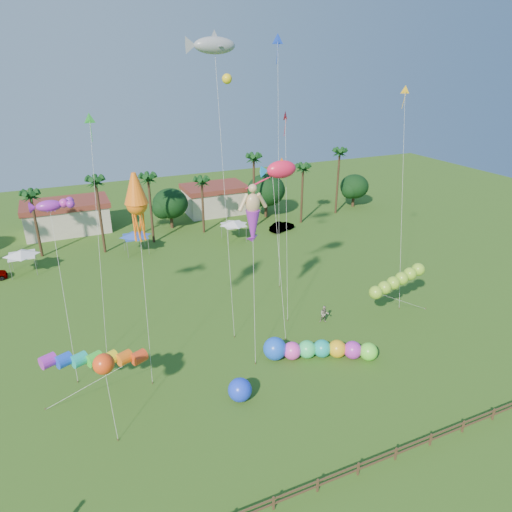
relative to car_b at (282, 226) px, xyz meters
name	(u,v)px	position (x,y,z in m)	size (l,w,h in m)	color
ground	(310,414)	(-16.30, -36.70, -0.70)	(160.00, 160.00, 0.00)	#285116
tree_line	(188,202)	(-12.74, 7.29, 3.57)	(69.46, 8.91, 11.00)	#3A2819
buildings_row	(139,210)	(-19.40, 13.30, 1.30)	(35.00, 7.00, 4.00)	beige
tent_row	(136,235)	(-22.30, -0.37, 2.05)	(31.00, 4.00, 0.60)	white
fence	(358,468)	(-16.30, -42.70, -0.09)	(36.12, 0.12, 1.00)	brown
car_b	(282,226)	(0.00, 0.00, 0.00)	(1.49, 4.26, 1.40)	#4C4C54
spectator_b	(324,314)	(-8.40, -25.89, 0.21)	(0.88, 0.69, 1.82)	gray
caterpillar_inflatable	(316,349)	(-12.31, -30.76, 0.17)	(9.67, 5.66, 2.07)	#FF43CB
blue_ball	(240,390)	(-20.52, -33.09, 0.23)	(1.86, 1.86, 1.86)	#1C3DFF
rainbow_tube	(114,363)	(-29.12, -28.75, 2.41)	(9.18, 2.79, 3.63)	#E54119
green_worm	(376,292)	(-3.86, -27.86, 2.66)	(10.51, 1.60, 4.17)	#8ECE2D
orange_ball_kite	(104,364)	(-29.99, -32.10, 4.85)	(1.85, 2.39, 6.28)	#FF4514
merman_kite	(253,218)	(-15.71, -24.68, 11.06)	(3.17, 5.87, 14.31)	tan
fish_kite	(281,169)	(-11.91, -22.57, 14.55)	(4.49, 5.62, 16.17)	#F91B46
shark_kite	(215,46)	(-16.89, -19.45, 24.88)	(5.03, 6.46, 26.47)	gray
squid_kite	(137,205)	(-25.54, -24.78, 13.48)	(2.24, 4.80, 16.79)	orange
lobster_kite	(49,206)	(-31.78, -20.78, 13.03)	(3.77, 6.40, 14.40)	purple
delta_kite_red	(285,122)	(-10.64, -20.71, 18.48)	(1.56, 4.04, 20.20)	red
delta_kite_yellow	(405,98)	(1.94, -22.02, 20.34)	(2.13, 5.29, 22.21)	yellow
delta_kite_green	(90,127)	(-27.79, -20.00, 18.86)	(2.26, 4.71, 20.64)	green
delta_kite_blue	(278,45)	(-7.74, -13.02, 25.22)	(2.02, 4.46, 27.03)	blue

